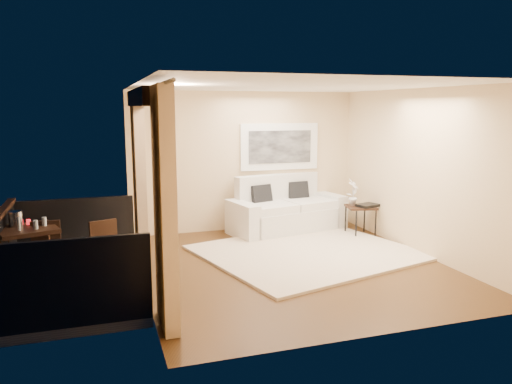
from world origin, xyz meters
TOP-DOWN VIEW (x-y plane):
  - floor at (0.00, 0.00)m, footprint 5.00×5.00m
  - room_shell at (-2.13, 0.00)m, footprint 5.00×6.40m
  - balcony at (-3.31, 0.00)m, footprint 1.81×2.60m
  - curtains at (-2.11, 0.00)m, footprint 0.16×4.80m
  - artwork at (0.72, 2.46)m, footprint 1.62×0.07m
  - rug at (0.50, 0.50)m, footprint 3.89×3.59m
  - sofa at (0.70, 2.10)m, footprint 2.40×1.41m
  - side_table at (1.93, 1.32)m, footprint 0.61×0.61m
  - tray at (2.02, 1.23)m, footprint 0.45×0.38m
  - orchid at (1.82, 1.44)m, footprint 0.32×0.31m
  - bistro_table at (-3.70, 0.21)m, footprint 0.88×0.88m
  - balcony_chair_far at (-3.48, 0.40)m, footprint 0.40×0.40m
  - balcony_chair_near at (-2.71, 0.05)m, footprint 0.48×0.48m
  - ice_bucket at (-3.84, 0.34)m, footprint 0.18×0.18m
  - candle at (-3.69, 0.39)m, footprint 0.06×0.06m
  - vase at (-3.77, 0.05)m, footprint 0.04×0.04m
  - glass_a at (-3.57, 0.08)m, footprint 0.06×0.06m
  - glass_b at (-3.48, 0.24)m, footprint 0.06×0.06m

SIDE VIEW (x-z plane):
  - floor at x=0.00m, z-range 0.00..0.00m
  - rug at x=0.50m, z-range 0.00..0.04m
  - balcony at x=-3.31m, z-range -0.41..0.76m
  - sofa at x=0.70m, z-range -0.16..0.92m
  - side_table at x=1.93m, z-range 0.22..0.78m
  - balcony_chair_near at x=-2.71m, z-range 0.06..0.94m
  - balcony_chair_far at x=-3.48m, z-range 0.06..0.94m
  - tray at x=2.02m, z-range 0.56..0.61m
  - bistro_table at x=-3.70m, z-range 0.33..1.16m
  - orchid at x=1.82m, z-range 0.56..1.07m
  - candle at x=-3.69m, z-range 0.83..0.90m
  - glass_a at x=-3.57m, z-range 0.83..0.95m
  - glass_b at x=-3.48m, z-range 0.83..0.95m
  - vase at x=-3.77m, z-range 0.83..1.01m
  - ice_bucket at x=-3.84m, z-range 0.83..1.03m
  - curtains at x=-2.11m, z-range 0.02..2.66m
  - artwork at x=0.72m, z-range 1.16..2.08m
  - room_shell at x=-2.13m, z-range 0.02..5.02m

